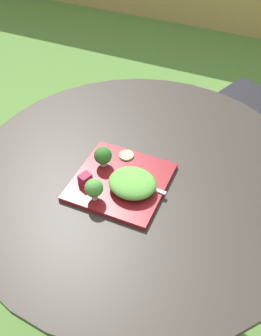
# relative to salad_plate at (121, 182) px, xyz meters

# --- Properties ---
(ground_plane) EXTENTS (12.00, 12.00, 0.00)m
(ground_plane) POSITION_rel_salad_plate_xyz_m (0.03, 0.06, -0.76)
(ground_plane) COLOR #4C7533
(patio_table) EXTENTS (0.99, 0.99, 0.76)m
(patio_table) POSITION_rel_salad_plate_xyz_m (0.03, 0.06, -0.25)
(patio_table) COLOR #28231E
(patio_table) RESTS_ON ground_plane
(salad_plate) EXTENTS (0.25, 0.25, 0.01)m
(salad_plate) POSITION_rel_salad_plate_xyz_m (0.00, 0.00, 0.00)
(salad_plate) COLOR maroon
(salad_plate) RESTS_ON patio_table
(fork) EXTENTS (0.15, 0.03, 0.00)m
(fork) POSITION_rel_salad_plate_xyz_m (0.04, 0.01, 0.01)
(fork) COLOR silver
(fork) RESTS_ON salad_plate
(lettuce_mound) EXTENTS (0.13, 0.11, 0.04)m
(lettuce_mound) POSITION_rel_salad_plate_xyz_m (0.04, -0.02, 0.03)
(lettuce_mound) COLOR #519338
(lettuce_mound) RESTS_ON salad_plate
(broccoli_floret_0) EXTENTS (0.05, 0.05, 0.06)m
(broccoli_floret_0) POSITION_rel_salad_plate_xyz_m (-0.03, -0.09, 0.05)
(broccoli_floret_0) COLOR #99B770
(broccoli_floret_0) RESTS_ON salad_plate
(broccoli_floret_1) EXTENTS (0.05, 0.05, 0.06)m
(broccoli_floret_1) POSITION_rel_salad_plate_xyz_m (-0.07, 0.03, 0.04)
(broccoli_floret_1) COLOR #99B770
(broccoli_floret_1) RESTS_ON salad_plate
(cucumber_slice_0) EXTENTS (0.04, 0.04, 0.01)m
(cucumber_slice_0) POSITION_rel_salad_plate_xyz_m (-0.02, 0.09, 0.01)
(cucumber_slice_0) COLOR #8EB766
(cucumber_slice_0) RESTS_ON salad_plate
(beet_chunk_0) EXTENTS (0.04, 0.04, 0.03)m
(beet_chunk_0) POSITION_rel_salad_plate_xyz_m (-0.08, -0.05, 0.02)
(beet_chunk_0) COLOR maroon
(beet_chunk_0) RESTS_ON salad_plate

